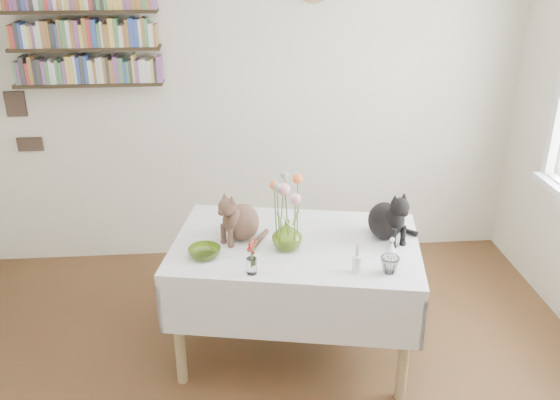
{
  "coord_description": "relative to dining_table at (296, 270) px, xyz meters",
  "views": [
    {
      "loc": [
        -0.13,
        -1.99,
        2.32
      ],
      "look_at": [
        0.11,
        0.86,
        1.05
      ],
      "focal_mm": 38.0,
      "sensor_mm": 36.0,
      "label": 1
    }
  ],
  "objects": [
    {
      "name": "room",
      "position": [
        -0.21,
        -0.96,
        0.69
      ],
      "size": [
        4.08,
        4.58,
        2.58
      ],
      "color": "brown",
      "rests_on": "ground"
    },
    {
      "name": "dining_table",
      "position": [
        0.0,
        0.0,
        0.0
      ],
      "size": [
        1.53,
        1.13,
        0.74
      ],
      "color": "white",
      "rests_on": "room"
    },
    {
      "name": "tabby_cat",
      "position": [
        -0.3,
        0.09,
        0.34
      ],
      "size": [
        0.33,
        0.32,
        0.31
      ],
      "primitive_type": null,
      "rotation": [
        0.0,
        0.0,
        -0.88
      ],
      "color": "brown",
      "rests_on": "dining_table"
    },
    {
      "name": "black_cat",
      "position": [
        0.51,
        0.03,
        0.34
      ],
      "size": [
        0.3,
        0.33,
        0.32
      ],
      "primitive_type": null,
      "rotation": [
        0.0,
        0.0,
        0.42
      ],
      "color": "black",
      "rests_on": "dining_table"
    },
    {
      "name": "flower_vase",
      "position": [
        -0.06,
        -0.07,
        0.27
      ],
      "size": [
        0.19,
        0.19,
        0.17
      ],
      "primitive_type": "imported",
      "rotation": [
        0.0,
        0.0,
        0.18
      ],
      "color": "#A3C744",
      "rests_on": "dining_table"
    },
    {
      "name": "green_bowl",
      "position": [
        -0.51,
        -0.13,
        0.21
      ],
      "size": [
        0.24,
        0.24,
        0.05
      ],
      "primitive_type": "imported",
      "rotation": [
        0.0,
        0.0,
        -0.62
      ],
      "color": "#A3C744",
      "rests_on": "dining_table"
    },
    {
      "name": "drinking_glass",
      "position": [
        0.44,
        -0.37,
        0.23
      ],
      "size": [
        0.12,
        0.12,
        0.09
      ],
      "primitive_type": "imported",
      "rotation": [
        0.0,
        0.0,
        -0.29
      ],
      "color": "white",
      "rests_on": "dining_table"
    },
    {
      "name": "candlestick",
      "position": [
        0.28,
        -0.35,
        0.24
      ],
      "size": [
        0.05,
        0.05,
        0.17
      ],
      "color": "white",
      "rests_on": "dining_table"
    },
    {
      "name": "berry_jar",
      "position": [
        -0.26,
        -0.32,
        0.28
      ],
      "size": [
        0.05,
        0.05,
        0.21
      ],
      "color": "white",
      "rests_on": "dining_table"
    },
    {
      "name": "porcelain_figurine",
      "position": [
        0.51,
        -0.15,
        0.22
      ],
      "size": [
        0.05,
        0.05,
        0.09
      ],
      "color": "white",
      "rests_on": "dining_table"
    },
    {
      "name": "flower_bouquet",
      "position": [
        -0.06,
        -0.06,
        0.52
      ],
      "size": [
        0.17,
        0.12,
        0.39
      ],
      "color": "#4C7233",
      "rests_on": "flower_vase"
    },
    {
      "name": "bookshelf_unit",
      "position": [
        -1.31,
        1.2,
        1.28
      ],
      "size": [
        1.0,
        0.16,
        0.91
      ],
      "color": "black",
      "rests_on": "room"
    },
    {
      "name": "wall_art_plaques",
      "position": [
        -1.84,
        1.27,
        0.57
      ],
      "size": [
        0.21,
        0.02,
        0.44
      ],
      "color": "#38281E",
      "rests_on": "room"
    }
  ]
}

